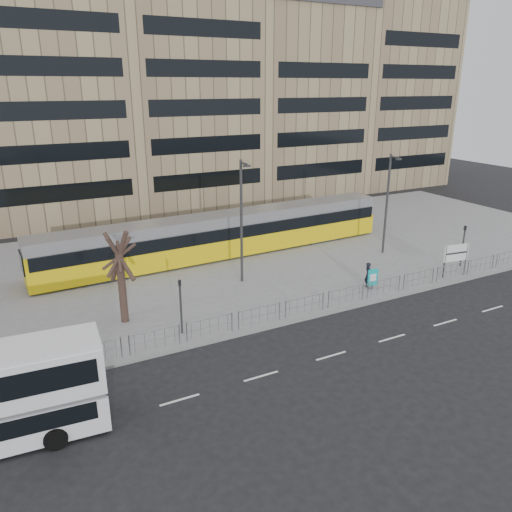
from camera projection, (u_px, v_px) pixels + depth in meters
name	position (u px, v px, depth m)	size (l,w,h in m)	color
ground	(319.00, 317.00, 29.30)	(120.00, 120.00, 0.00)	black
plaza	(232.00, 257.00, 39.33)	(64.00, 24.00, 0.15)	slate
kerb	(318.00, 315.00, 29.32)	(64.00, 0.25, 0.17)	gray
building_row	(157.00, 85.00, 54.49)	(70.40, 18.40, 31.20)	maroon
pedestrian_barrier	(342.00, 292.00, 30.28)	(32.07, 0.07, 1.10)	gray
road_markings	(378.00, 342.00, 26.39)	(62.00, 0.12, 0.01)	white
tram	(223.00, 235.00, 38.83)	(28.71, 3.89, 3.37)	yellow
station_sign	(456.00, 254.00, 34.64)	(2.00, 0.36, 2.31)	#2D2D30
ad_panel	(373.00, 278.00, 32.57)	(0.76, 0.12, 1.42)	#2D2D30
pedestrian	(368.00, 275.00, 32.87)	(0.64, 0.42, 1.76)	black
traffic_light_west	(180.00, 300.00, 26.41)	(0.18, 0.22, 3.10)	#2D2D30
traffic_light_east	(464.00, 241.00, 36.45)	(0.21, 0.24, 3.10)	#2D2D30
lamp_post_west	(242.00, 217.00, 32.74)	(0.45, 1.04, 8.29)	#2D2D30
lamp_post_east	(388.00, 200.00, 38.62)	(0.45, 1.04, 7.85)	#2D2D30
bare_tree	(116.00, 228.00, 26.62)	(4.88, 4.88, 7.76)	#32221B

